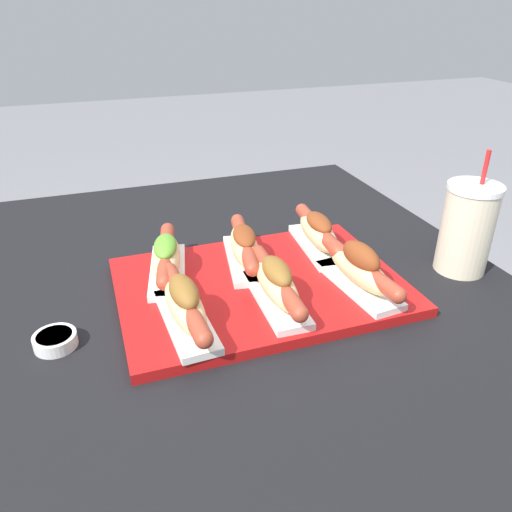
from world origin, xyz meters
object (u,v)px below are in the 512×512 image
at_px(hot_dog_2, 360,269).
at_px(sauce_bowl, 55,340).
at_px(hot_dog_0, 185,305).
at_px(hot_dog_4, 244,246).
at_px(hot_dog_3, 166,257).
at_px(drink_cup, 467,228).
at_px(serving_tray, 260,286).
at_px(hot_dog_5, 318,233).
at_px(hot_dog_1, 276,284).

relative_size(hot_dog_2, sauce_bowl, 3.56).
xyz_separation_m(hot_dog_0, hot_dog_4, (0.14, 0.16, -0.00)).
distance_m(hot_dog_3, hot_dog_4, 0.14).
bearing_deg(hot_dog_2, drink_cup, 5.45).
height_order(serving_tray, hot_dog_2, hot_dog_2).
height_order(sauce_bowl, drink_cup, drink_cup).
bearing_deg(hot_dog_4, hot_dog_2, -43.71).
bearing_deg(serving_tray, hot_dog_4, 92.76).
bearing_deg(sauce_bowl, serving_tray, 8.04).
xyz_separation_m(serving_tray, hot_dog_5, (0.15, 0.08, 0.04)).
bearing_deg(serving_tray, hot_dog_3, 151.69).
xyz_separation_m(hot_dog_2, drink_cup, (0.23, 0.02, 0.03)).
relative_size(hot_dog_1, hot_dog_3, 1.02).
relative_size(hot_dog_1, drink_cup, 0.98).
height_order(hot_dog_2, drink_cup, drink_cup).
bearing_deg(hot_dog_5, sauce_bowl, -165.04).
relative_size(hot_dog_5, sauce_bowl, 3.56).
relative_size(hot_dog_4, sauce_bowl, 3.53).
relative_size(hot_dog_2, hot_dog_5, 1.00).
bearing_deg(hot_dog_4, serving_tray, -87.24).
bearing_deg(hot_dog_3, sauce_bowl, -146.47).
height_order(hot_dog_0, hot_dog_5, hot_dog_0).
height_order(serving_tray, drink_cup, drink_cup).
relative_size(sauce_bowl, drink_cup, 0.28).
bearing_deg(sauce_bowl, hot_dog_1, -3.59).
height_order(hot_dog_0, hot_dog_2, hot_dog_2).
xyz_separation_m(serving_tray, hot_dog_0, (-0.15, -0.08, 0.04)).
height_order(serving_tray, hot_dog_4, hot_dog_4).
xyz_separation_m(hot_dog_0, hot_dog_5, (0.30, 0.16, -0.00)).
bearing_deg(hot_dog_2, serving_tray, 154.15).
bearing_deg(hot_dog_0, hot_dog_2, 1.56).
height_order(hot_dog_3, hot_dog_4, hot_dog_3).
bearing_deg(hot_dog_0, sauce_bowl, 169.87).
distance_m(hot_dog_5, drink_cup, 0.27).
height_order(hot_dog_3, sauce_bowl, hot_dog_3).
bearing_deg(hot_dog_5, serving_tray, -151.12).
bearing_deg(serving_tray, drink_cup, -7.70).
bearing_deg(sauce_bowl, drink_cup, -0.31).
height_order(hot_dog_0, hot_dog_4, hot_dog_0).
distance_m(hot_dog_5, sauce_bowl, 0.50).
distance_m(hot_dog_1, hot_dog_5, 0.21).
bearing_deg(hot_dog_5, drink_cup, -30.07).
height_order(hot_dog_4, hot_dog_5, hot_dog_5).
bearing_deg(serving_tray, hot_dog_1, -86.98).
xyz_separation_m(hot_dog_1, hot_dog_2, (0.15, -0.00, 0.00)).
relative_size(hot_dog_2, hot_dog_3, 1.02).
height_order(hot_dog_1, hot_dog_5, hot_dog_1).
xyz_separation_m(serving_tray, hot_dog_1, (0.00, -0.07, 0.04)).
xyz_separation_m(hot_dog_0, sauce_bowl, (-0.19, 0.03, -0.04)).
bearing_deg(serving_tray, hot_dog_2, -25.85).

